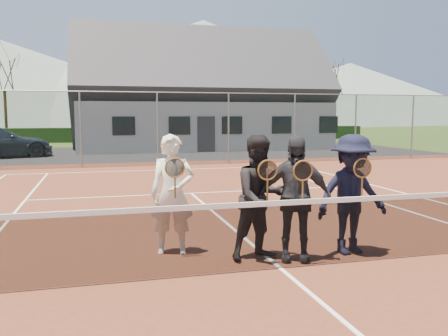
% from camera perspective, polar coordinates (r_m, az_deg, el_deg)
% --- Properties ---
extents(ground, '(220.00, 220.00, 0.00)m').
position_cam_1_polar(ground, '(26.04, -9.69, 1.72)').
color(ground, '#324B1A').
rests_on(ground, ground).
extents(court_surface, '(30.00, 30.00, 0.02)m').
position_cam_1_polar(court_surface, '(6.64, 6.80, -12.03)').
color(court_surface, '#562819').
rests_on(court_surface, ground).
extents(tarmac_carpark, '(40.00, 12.00, 0.01)m').
position_cam_1_polar(tarmac_carpark, '(25.98, -18.51, 1.48)').
color(tarmac_carpark, black).
rests_on(tarmac_carpark, ground).
extents(hedge_row, '(40.00, 1.20, 1.10)m').
position_cam_1_polar(hedge_row, '(37.95, -11.38, 3.98)').
color(hedge_row, black).
rests_on(hedge_row, ground).
extents(hill_centre, '(120.00, 120.00, 22.00)m').
position_cam_1_polar(hill_centre, '(103.67, -2.46, 11.38)').
color(hill_centre, slate).
rests_on(hill_centre, ground).
extents(hill_east, '(90.00, 90.00, 14.00)m').
position_cam_1_polar(hill_east, '(116.12, 14.87, 8.67)').
color(hill_east, slate).
rests_on(hill_east, ground).
extents(court_markings, '(11.03, 23.83, 0.01)m').
position_cam_1_polar(court_markings, '(6.64, 6.80, -11.90)').
color(court_markings, white).
rests_on(court_markings, court_surface).
extents(tennis_net, '(11.68, 0.08, 1.10)m').
position_cam_1_polar(tennis_net, '(6.49, 6.86, -7.59)').
color(tennis_net, slate).
rests_on(tennis_net, ground).
extents(perimeter_fence, '(30.07, 0.07, 3.02)m').
position_cam_1_polar(perimeter_fence, '(19.50, -8.01, 4.68)').
color(perimeter_fence, slate).
rests_on(perimeter_fence, ground).
extents(clubhouse, '(15.60, 8.20, 7.70)m').
position_cam_1_polar(clubhouse, '(30.57, -2.94, 9.98)').
color(clubhouse, silver).
rests_on(clubhouse, ground).
extents(tree_b, '(3.20, 3.20, 7.77)m').
position_cam_1_polar(tree_b, '(39.58, -25.03, 11.21)').
color(tree_b, '#392614').
rests_on(tree_b, ground).
extents(tree_c, '(3.20, 3.20, 7.77)m').
position_cam_1_polar(tree_c, '(39.26, -8.67, 11.78)').
color(tree_c, '#372714').
rests_on(tree_c, ground).
extents(tree_d, '(3.20, 3.20, 7.77)m').
position_cam_1_polar(tree_d, '(41.58, 5.45, 11.52)').
color(tree_d, '#392114').
rests_on(tree_d, ground).
extents(tree_e, '(3.20, 3.20, 7.77)m').
position_cam_1_polar(tree_e, '(44.01, 12.93, 11.10)').
color(tree_e, '#3C2315').
rests_on(tree_e, ground).
extents(player_a, '(0.73, 0.56, 1.80)m').
position_cam_1_polar(player_a, '(7.15, -6.24, -3.15)').
color(player_a, white).
rests_on(player_a, court_surface).
extents(player_b, '(0.99, 0.84, 1.80)m').
position_cam_1_polar(player_b, '(6.85, 4.45, -3.56)').
color(player_b, black).
rests_on(player_b, court_surface).
extents(player_c, '(1.14, 0.77, 1.80)m').
position_cam_1_polar(player_c, '(6.84, 8.48, -3.63)').
color(player_c, '#25262A').
rests_on(player_c, court_surface).
extents(player_d, '(1.21, 0.75, 1.80)m').
position_cam_1_polar(player_d, '(7.34, 15.13, -3.09)').
color(player_d, black).
rests_on(player_d, court_surface).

